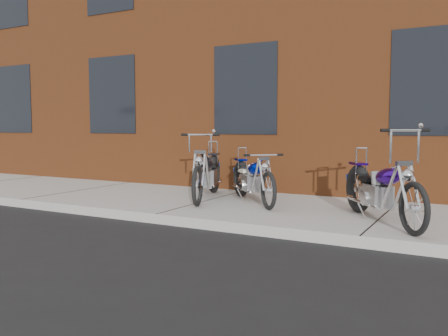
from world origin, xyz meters
The scene contains 6 objects.
ground centered at (0.00, 0.00, 0.00)m, with size 120.00×120.00×0.00m, color black.
sidewalk centered at (0.00, 1.50, 0.07)m, with size 22.00×3.00×0.15m, color #A59E91.
building_brick centered at (0.00, 8.00, 4.00)m, with size 22.00×10.00×8.00m, color brown.
chopper_purple centered at (3.05, 0.99, 0.56)m, with size 1.43×1.89×1.27m.
chopper_blue centered at (0.78, 1.71, 0.53)m, with size 1.53×1.60×0.92m.
chopper_third centered at (-0.13, 1.72, 0.57)m, with size 0.94×2.23×1.19m.
Camera 1 is at (4.23, -5.64, 1.44)m, focal length 38.00 mm.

